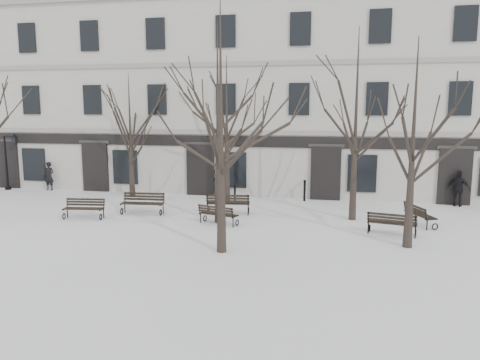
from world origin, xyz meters
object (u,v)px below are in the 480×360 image
(tree_3, at_px, (414,118))
(bench_3, at_px, (143,203))
(bench_0, at_px, (84,208))
(lamp_post, at_px, (9,158))
(bench_1, at_px, (218,214))
(bench_5, at_px, (419,214))
(bench_2, at_px, (392,223))
(tree_1, at_px, (218,99))
(bench_4, at_px, (228,203))
(tree_2, at_px, (221,99))

(tree_3, bearing_deg, bench_3, 164.89)
(bench_0, xyz_separation_m, lamp_post, (-8.25, 5.92, 1.48))
(bench_1, bearing_deg, bench_5, -151.78)
(tree_3, distance_m, bench_1, 8.71)
(bench_2, height_order, bench_3, bench_3)
(bench_1, height_order, bench_5, bench_5)
(tree_1, height_order, bench_4, tree_1)
(bench_3, bearing_deg, bench_2, -12.33)
(tree_3, xyz_separation_m, bench_1, (-7.46, 1.80, -4.12))
(tree_1, height_order, lamp_post, tree_1)
(bench_3, bearing_deg, bench_1, -22.16)
(tree_2, xyz_separation_m, bench_1, (-1.06, 3.67, -4.77))
(bench_2, relative_size, bench_3, 0.95)
(bench_0, distance_m, lamp_post, 10.26)
(bench_0, bearing_deg, bench_4, 11.00)
(tree_1, height_order, tree_2, tree_1)
(bench_4, bearing_deg, tree_1, 79.94)
(tree_3, height_order, bench_5, tree_3)
(tree_1, height_order, bench_1, tree_1)
(tree_3, height_order, bench_3, tree_3)
(bench_1, xyz_separation_m, bench_3, (-3.96, 1.29, 0.07))
(tree_2, distance_m, lamp_post, 18.47)
(bench_3, relative_size, lamp_post, 0.59)
(bench_4, bearing_deg, tree_3, 145.70)
(bench_4, bearing_deg, tree_2, 93.14)
(bench_1, relative_size, bench_5, 0.96)
(bench_4, bearing_deg, bench_5, 170.06)
(tree_1, height_order, bench_0, tree_1)
(bench_1, distance_m, lamp_post, 15.64)
(bench_5, bearing_deg, bench_0, 75.93)
(tree_2, bearing_deg, bench_0, 153.73)
(bench_1, bearing_deg, bench_3, -0.65)
(bench_0, height_order, bench_2, bench_2)
(bench_4, xyz_separation_m, bench_5, (8.39, -0.35, -0.06))
(tree_1, distance_m, tree_2, 4.23)
(tree_2, height_order, tree_3, tree_2)
(bench_0, bearing_deg, tree_3, -14.49)
(tree_3, height_order, bench_1, tree_3)
(tree_1, relative_size, bench_3, 4.20)
(bench_0, bearing_deg, lamp_post, 136.94)
(lamp_post, bearing_deg, bench_1, -21.99)
(lamp_post, bearing_deg, bench_2, -15.90)
(bench_2, bearing_deg, bench_4, -5.56)
(lamp_post, bearing_deg, tree_1, -20.72)
(lamp_post, bearing_deg, bench_0, -35.68)
(tree_1, bearing_deg, bench_4, 87.50)
(bench_3, bearing_deg, tree_1, -17.07)
(bench_4, height_order, lamp_post, lamp_post)
(tree_1, height_order, bench_5, tree_1)
(tree_1, relative_size, bench_4, 4.12)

